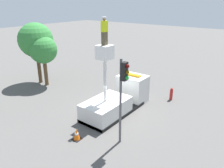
{
  "coord_description": "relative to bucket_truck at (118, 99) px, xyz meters",
  "views": [
    {
      "loc": [
        -11.67,
        -8.79,
        7.92
      ],
      "look_at": [
        -1.8,
        -1.25,
        3.15
      ],
      "focal_mm": 35.0,
      "sensor_mm": 36.0,
      "label": 1
    }
  ],
  "objects": [
    {
      "name": "fire_hydrant",
      "position": [
        4.26,
        -2.5,
        -0.39
      ],
      "size": [
        0.5,
        0.26,
        1.07
      ],
      "color": "#B2231E",
      "rests_on": "ground"
    },
    {
      "name": "bucket_truck",
      "position": [
        0.0,
        0.0,
        0.0
      ],
      "size": [
        6.18,
        2.29,
        5.26
      ],
      "color": "black",
      "rests_on": "ground"
    },
    {
      "name": "tree_left_bg",
      "position": [
        0.03,
        8.81,
        2.61
      ],
      "size": [
        2.64,
        2.64,
        4.89
      ],
      "color": "brown",
      "rests_on": "ground"
    },
    {
      "name": "traffic_light_pole",
      "position": [
        -3.22,
        -2.64,
        2.71
      ],
      "size": [
        0.34,
        0.57,
        5.11
      ],
      "color": "#515156",
      "rests_on": "ground"
    },
    {
      "name": "traffic_cone_rear",
      "position": [
        -4.63,
        -0.28,
        -0.57
      ],
      "size": [
        0.51,
        0.51,
        0.73
      ],
      "color": "black",
      "rests_on": "ground"
    },
    {
      "name": "tree_right_bg",
      "position": [
        0.11,
        9.92,
        3.4
      ],
      "size": [
        3.34,
        3.34,
        6.01
      ],
      "color": "brown",
      "rests_on": "ground"
    },
    {
      "name": "worker",
      "position": [
        -1.52,
        0.0,
        5.22
      ],
      "size": [
        0.4,
        0.26,
        1.75
      ],
      "color": "brown",
      "rests_on": "bucket_truck"
    },
    {
      "name": "ground_plane",
      "position": [
        -0.57,
        0.0,
        -0.91
      ],
      "size": [
        120.0,
        120.0,
        0.0
      ],
      "primitive_type": "plane",
      "color": "#565451"
    }
  ]
}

